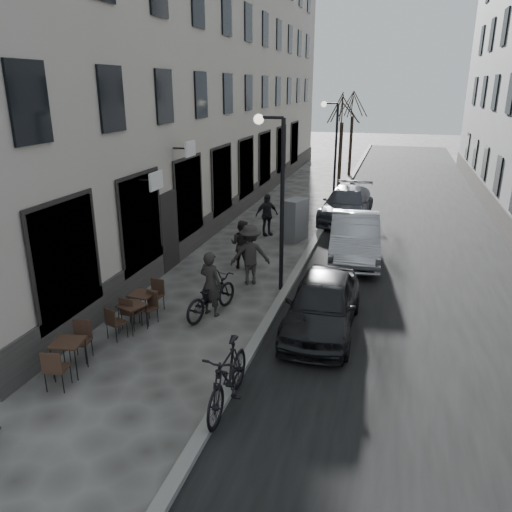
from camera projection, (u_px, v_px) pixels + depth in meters
The scene contains 21 objects.
ground at pixel (210, 405), 9.57m from camera, with size 120.00×120.00×0.00m, color #393734.
road at pixel (410, 218), 23.14m from camera, with size 7.30×60.00×0.00m, color black.
kerb at pixel (332, 212), 24.07m from camera, with size 0.25×60.00×0.12m, color slate.
building_left at pixel (210, 37), 23.55m from camera, with size 4.00×35.00×16.00m, color #AEA491.
streetlamp_near at pixel (277, 185), 14.05m from camera, with size 0.90×0.28×5.09m.
streetlamp_far at pixel (333, 142), 24.98m from camera, with size 0.90×0.28×5.09m.
tree_near at pixel (343, 108), 27.20m from camera, with size 2.40×2.40×5.70m.
tree_far at pixel (353, 104), 32.67m from camera, with size 2.40×2.40×5.70m.
bistro_set_a at pixel (69, 354), 10.51m from camera, with size 0.72×1.56×0.89m.
bistro_set_b at pixel (133, 315), 12.38m from camera, with size 0.84×1.44×0.82m.
bistro_set_c at pixel (143, 303), 12.98m from camera, with size 0.66×1.50×0.87m.
utility_cabinet at pixel (295, 220), 19.56m from camera, with size 0.61×1.10×1.65m, color slate.
bicycle at pixel (211, 296), 13.22m from camera, with size 0.72×2.05×1.08m, color black.
cyclist_rider at pixel (211, 284), 13.11m from camera, with size 0.64×0.42×1.76m, color black.
pedestrian_near at pixel (242, 244), 16.55m from camera, with size 0.81×0.63×1.66m, color black.
pedestrian_mid at pixel (250, 255), 15.21m from camera, with size 1.21×0.69×1.87m, color #282623.
pedestrian_far at pixel (267, 215), 20.20m from camera, with size 1.00×0.42×1.71m, color black.
car_near at pixel (322, 304), 12.33m from camera, with size 1.66×4.14×1.41m, color black.
car_mid at pixel (355, 237), 17.50m from camera, with size 1.65×4.73×1.56m, color #93959B.
car_far at pixel (347, 204), 22.60m from camera, with size 2.02×4.96×1.44m, color #3D4048.
moped at pixel (228, 377), 9.34m from camera, with size 0.61×2.17×1.30m, color black.
Camera 1 is at (3.07, -7.58, 5.82)m, focal length 35.00 mm.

